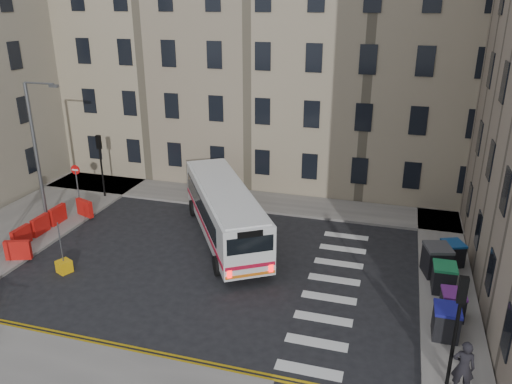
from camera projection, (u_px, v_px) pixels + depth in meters
The scene contains 18 objects.
ground at pixel (250, 271), 23.98m from camera, with size 120.00×120.00×0.00m, color black.
pavement_north at pixel (202, 195), 33.23m from camera, with size 36.00×3.20×0.15m, color slate.
pavement_east at pixel (443, 257), 25.17m from camera, with size 2.40×26.00×0.15m, color slate.
pavement_west at pixel (21, 227), 28.52m from camera, with size 6.00×22.00×0.15m, color slate.
terrace_north at pixel (220, 53), 36.62m from camera, with size 38.30×10.80×17.20m.
traffic_light_east at pixel (458, 315), 15.76m from camera, with size 0.28×0.22×4.10m.
traffic_light_nw at pixel (100, 156), 31.93m from camera, with size 0.28×0.22×4.10m.
streetlamp at pixel (36, 152), 27.63m from camera, with size 0.50×0.22×8.14m.
no_entry_north at pixel (76, 177), 30.55m from camera, with size 0.60×0.08×3.00m.
roadworks_barriers at pixel (46, 226), 27.30m from camera, with size 1.66×6.26×1.00m.
bus at pixel (224, 210), 26.79m from camera, with size 7.69×10.27×2.89m.
wheelie_bin_a at pixel (446, 322), 18.92m from camera, with size 0.99×1.14×1.25m.
wheelie_bin_b at pixel (452, 304), 20.11m from camera, with size 0.99×1.11×1.16m.
wheelie_bin_c at pixel (444, 278), 21.93m from camera, with size 1.01×1.16×1.25m.
wheelie_bin_d at pixel (436, 260), 23.24m from camera, with size 1.44×1.56×1.44m.
wheelie_bin_e at pixel (452, 253), 24.17m from camera, with size 1.25×1.33×1.16m.
pedestrian at pixel (463, 367), 16.07m from camera, with size 0.71×0.47×1.95m, color black.
bollard_yellow at pixel (64, 266), 23.83m from camera, with size 0.60×0.60×0.60m, color #E6A60C.
Camera 1 is at (6.20, -20.09, 12.16)m, focal length 35.00 mm.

